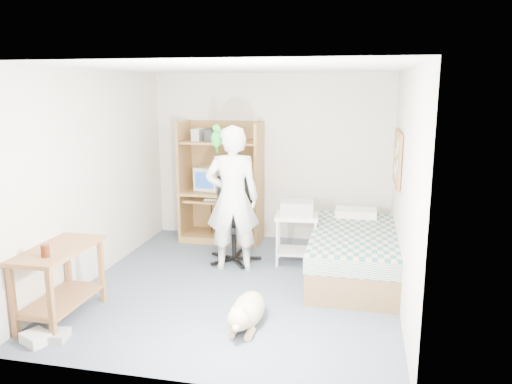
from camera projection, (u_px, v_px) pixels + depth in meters
floor at (240, 286)px, 5.89m from camera, size 4.00×4.00×0.00m
wall_back at (271, 158)px, 7.55m from camera, size 3.60×0.02×2.50m
wall_right at (404, 189)px, 5.26m from camera, size 0.02×4.00×2.50m
wall_left at (94, 176)px, 6.00m from camera, size 0.02×4.00×2.50m
ceiling at (238, 68)px, 5.37m from camera, size 3.60×4.00×0.02m
computer_hutch at (222, 187)px, 7.53m from camera, size 1.20×0.63×1.80m
bed at (354, 253)px, 6.15m from camera, size 1.02×2.02×0.66m
side_desk at (59, 272)px, 4.96m from camera, size 0.50×1.00×0.75m
corkboard at (397, 158)px, 6.09m from camera, size 0.04×0.94×0.66m
office_chair at (234, 232)px, 6.69m from camera, size 0.63×0.63×1.11m
person at (232, 199)px, 6.27m from camera, size 0.76×0.60×1.85m
parrot at (217, 137)px, 6.16m from camera, size 0.14×0.24×0.37m
dog at (247, 311)px, 4.87m from camera, size 0.32×0.96×0.36m
printer_cart at (297, 231)px, 6.56m from camera, size 0.59×0.49×0.66m
printer at (297, 208)px, 6.50m from camera, size 0.45×0.36×0.18m
crt_monitor at (210, 178)px, 7.55m from camera, size 0.43×0.44×0.35m
keyboard at (220, 199)px, 7.41m from camera, size 0.47×0.23×0.03m
pencil_cup at (246, 189)px, 7.36m from camera, size 0.08×0.08×0.12m
drink_glass at (45, 251)px, 4.64m from camera, size 0.08×0.08×0.12m
floor_box_a at (36, 338)px, 4.56m from camera, size 0.31×0.29×0.10m
floor_box_b at (58, 336)px, 4.63m from camera, size 0.22×0.25×0.08m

